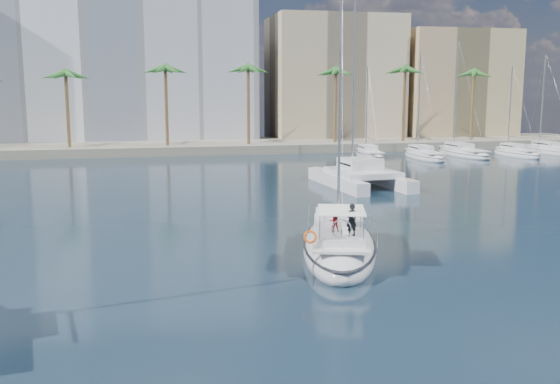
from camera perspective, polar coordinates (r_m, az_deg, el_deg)
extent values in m
plane|color=black|center=(30.20, 3.36, -7.37)|extent=(160.00, 160.00, 0.00)
cube|color=gray|center=(89.56, -7.10, 4.15)|extent=(120.00, 14.00, 1.20)
cube|color=white|center=(101.08, -14.83, 12.11)|extent=(42.00, 16.00, 28.00)
cube|color=#C1AD8B|center=(102.29, 4.89, 10.10)|extent=(20.00, 14.00, 20.00)
cube|color=tan|center=(108.00, 15.53, 9.23)|extent=(18.00, 12.00, 18.00)
cylinder|color=brown|center=(85.27, -6.93, 7.02)|extent=(0.44, 0.44, 10.50)
sphere|color=#296726|center=(85.22, -7.00, 10.55)|extent=(3.60, 3.60, 3.60)
cylinder|color=brown|center=(94.64, 14.20, 7.04)|extent=(0.44, 0.44, 10.50)
sphere|color=#296726|center=(94.59, 14.33, 10.21)|extent=(3.60, 3.60, 3.60)
ellipsoid|color=silver|center=(33.46, 5.41, -5.07)|extent=(6.93, 12.51, 2.47)
ellipsoid|color=black|center=(33.37, 5.42, -4.49)|extent=(7.00, 12.63, 0.18)
cube|color=silver|center=(33.01, 5.45, -3.60)|extent=(5.06, 9.34, 0.12)
cube|color=silver|center=(34.28, 5.40, -2.49)|extent=(3.53, 4.45, 0.60)
cube|color=black|center=(34.28, 5.40, -2.46)|extent=(3.42, 4.01, 0.14)
cylinder|color=#B7BABF|center=(34.93, 5.53, 10.14)|extent=(0.15, 0.15, 15.63)
cylinder|color=#B7BABF|center=(33.04, 5.47, -0.83)|extent=(1.43, 4.66, 0.11)
cube|color=silver|center=(30.73, 5.57, -4.12)|extent=(2.99, 3.49, 0.36)
cube|color=white|center=(30.33, 5.61, -1.66)|extent=(2.99, 3.49, 0.04)
torus|color=silver|center=(29.46, 5.65, -3.38)|extent=(0.93, 0.32, 0.96)
torus|color=#E9540C|center=(29.07, 2.79, -4.12)|extent=(0.66, 0.36, 0.64)
imported|color=black|center=(30.02, 6.55, -2.55)|extent=(0.66, 0.52, 1.59)
imported|color=maroon|center=(30.95, 4.97, -2.68)|extent=(0.51, 0.40, 1.05)
cube|color=silver|center=(56.16, 5.19, 1.02)|extent=(2.25, 11.54, 1.10)
cube|color=silver|center=(58.04, 9.33, 1.21)|extent=(2.25, 11.54, 1.10)
cube|color=silver|center=(56.44, 7.55, 1.79)|extent=(5.70, 6.76, 0.50)
cube|color=silver|center=(56.87, 7.32, 2.56)|extent=(3.46, 3.72, 1.00)
cube|color=black|center=(56.87, 7.33, 2.61)|extent=(3.44, 3.26, 0.18)
cylinder|color=#B7BABF|center=(58.05, 6.76, 9.79)|extent=(0.18, 0.18, 15.31)
ellipsoid|color=silver|center=(31.14, 3.99, -5.80)|extent=(0.20, 0.38, 0.18)
sphere|color=silver|center=(31.30, 3.90, -5.68)|extent=(0.10, 0.10, 0.10)
cube|color=gray|center=(31.06, 3.51, -5.78)|extent=(0.43, 0.16, 0.10)
cube|color=gray|center=(31.20, 4.47, -5.72)|extent=(0.43, 0.16, 0.10)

